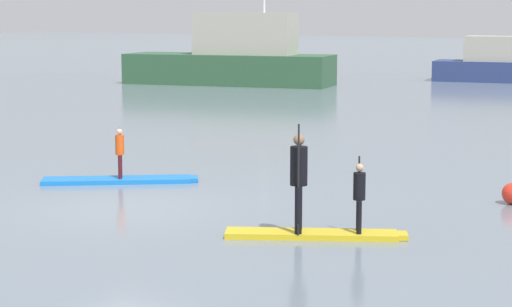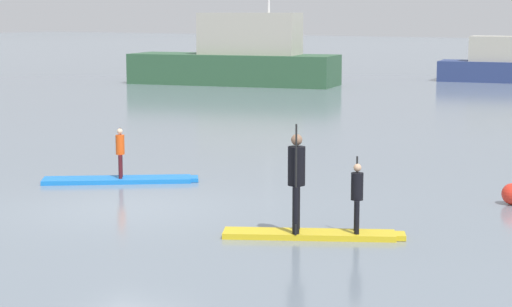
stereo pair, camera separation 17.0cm
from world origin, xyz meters
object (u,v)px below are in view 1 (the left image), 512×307
Objects in this scene: paddleboard_near at (120,180)px; paddler_adult at (299,176)px; paddler_child_solo at (120,150)px; fishing_boat_white_large at (234,59)px; paddleboard_far at (316,234)px; paddler_child_front at (359,194)px.

paddler_adult is (6.00, -2.44, 1.02)m from paddleboard_near.
fishing_boat_white_large is (-13.48, 25.40, 0.65)m from paddler_child_solo.
paddler_adult is 33.99m from fishing_boat_white_large.
paddleboard_near is 28.80m from fishing_boat_white_large.
paddler_child_solo is at bearing 157.79° from paddler_adult.
paddler_adult reaches higher than paddleboard_far.
paddler_child_front reaches higher than paddler_child_solo.
paddleboard_far is 1.06m from paddler_adult.
paddleboard_far is (6.26, -2.31, -0.68)m from paddler_child_solo.
fishing_boat_white_large reaches higher than paddler_child_front.
paddleboard_far is at bearing -20.11° from paddleboard_near.
fishing_boat_white_large reaches higher than paddleboard_far.
paddler_adult reaches higher than paddleboard_near.
paddleboard_far is at bearing -54.53° from fishing_boat_white_large.
fishing_boat_white_large is (-20.39, 27.35, 0.61)m from paddler_child_front.
paddler_adult is at bearing -22.09° from paddleboard_near.
paddleboard_near is 0.68m from paddler_child_solo.
paddler_adult is (6.00, -2.45, 0.34)m from paddler_child_solo.
paddler_adult is at bearing -55.03° from fishing_boat_white_large.
paddler_adult is 1.46× the size of paddler_child_front.
paddler_child_front is 0.11× the size of fishing_boat_white_large.
paddler_child_solo is 0.87× the size of paddler_child_front.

